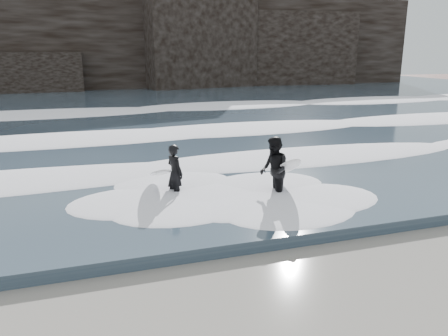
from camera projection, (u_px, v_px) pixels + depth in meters
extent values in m
cube|color=#2F3F4D|center=(128.00, 105.00, 33.12)|extent=(90.00, 52.00, 0.30)
cube|color=black|center=(109.00, 42.00, 47.48)|extent=(70.00, 9.00, 10.00)
ellipsoid|color=white|center=(188.00, 167.00, 14.67)|extent=(60.00, 3.20, 0.20)
ellipsoid|color=white|center=(155.00, 131.00, 21.10)|extent=(60.00, 4.00, 0.24)
ellipsoid|color=white|center=(133.00, 108.00, 29.37)|extent=(60.00, 4.80, 0.30)
imported|color=black|center=(175.00, 173.00, 12.36)|extent=(0.61, 0.72, 1.66)
ellipsoid|color=white|center=(161.00, 173.00, 12.28)|extent=(0.58, 2.02, 0.77)
imported|color=black|center=(274.00, 170.00, 12.18)|extent=(0.86, 1.03, 1.90)
ellipsoid|color=white|center=(288.00, 167.00, 12.29)|extent=(0.95, 1.99, 1.01)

